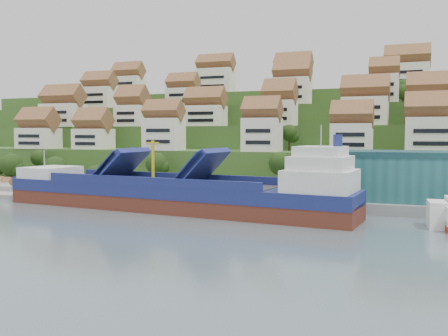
% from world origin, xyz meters
% --- Properties ---
extents(ground, '(300.00, 300.00, 0.00)m').
position_xyz_m(ground, '(0.00, 0.00, 0.00)').
color(ground, slate).
rests_on(ground, ground).
extents(quay, '(180.00, 14.00, 2.20)m').
position_xyz_m(quay, '(20.00, 15.00, 1.10)').
color(quay, gray).
rests_on(quay, ground).
extents(pebble_beach, '(45.00, 20.00, 1.00)m').
position_xyz_m(pebble_beach, '(-58.00, 12.00, 0.50)').
color(pebble_beach, gray).
rests_on(pebble_beach, ground).
extents(hillside, '(260.00, 128.00, 31.00)m').
position_xyz_m(hillside, '(0.00, 103.55, 10.66)').
color(hillside, '#2D4C1E').
rests_on(hillside, ground).
extents(hillside_village, '(157.71, 63.08, 29.40)m').
position_xyz_m(hillside_village, '(1.27, 60.73, 24.41)').
color(hillside_village, white).
rests_on(hillside_village, ground).
extents(hillside_trees, '(137.75, 62.95, 29.90)m').
position_xyz_m(hillside_trees, '(-11.71, 38.51, 13.95)').
color(hillside_trees, '#223D14').
rests_on(hillside_trees, ground).
extents(flagpole, '(1.28, 0.16, 8.00)m').
position_xyz_m(flagpole, '(18.11, 10.00, 6.88)').
color(flagpole, gray).
rests_on(flagpole, quay).
extents(beach_huts, '(14.40, 3.70, 2.20)m').
position_xyz_m(beach_huts, '(-60.00, 10.75, 2.10)').
color(beach_huts, white).
rests_on(beach_huts, pebble_beach).
extents(cargo_ship, '(77.90, 19.59, 17.09)m').
position_xyz_m(cargo_ship, '(-4.46, 0.28, 3.26)').
color(cargo_ship, '#5A271B').
rests_on(cargo_ship, ground).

